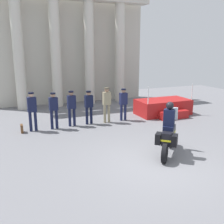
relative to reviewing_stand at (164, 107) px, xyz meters
name	(u,v)px	position (x,y,z in m)	size (l,w,h in m)	color
ground_plane	(156,163)	(-3.78, -5.31, -0.40)	(28.00, 28.00, 0.00)	slate
colonnade_backdrop	(70,45)	(-3.94, 5.03, 3.41)	(10.37, 1.48, 7.03)	beige
reviewing_stand	(164,107)	(0.00, 0.00, 0.00)	(2.93, 2.06, 1.74)	#A51919
officer_in_row_0	(32,109)	(-7.07, -0.31, 0.64)	(0.39, 0.25, 1.76)	#141938
officer_in_row_1	(54,108)	(-6.14, -0.34, 0.59)	(0.39, 0.25, 1.69)	#141938
officer_in_row_2	(72,106)	(-5.27, -0.20, 0.59)	(0.39, 0.25, 1.69)	#141938
officer_in_row_3	(89,105)	(-4.42, -0.20, 0.56)	(0.39, 0.25, 1.64)	black
officer_in_row_4	(107,102)	(-3.52, -0.27, 0.64)	(0.39, 0.25, 1.76)	gray
officer_in_row_5	(123,102)	(-2.59, -0.23, 0.57)	(0.39, 0.25, 1.64)	#191E42
motorcycle_with_rider	(168,133)	(-3.06, -4.88, 0.39)	(1.51, 1.61, 1.90)	black
briefcase_on_ground	(22,129)	(-7.57, -0.33, -0.22)	(0.10, 0.32, 0.36)	brown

